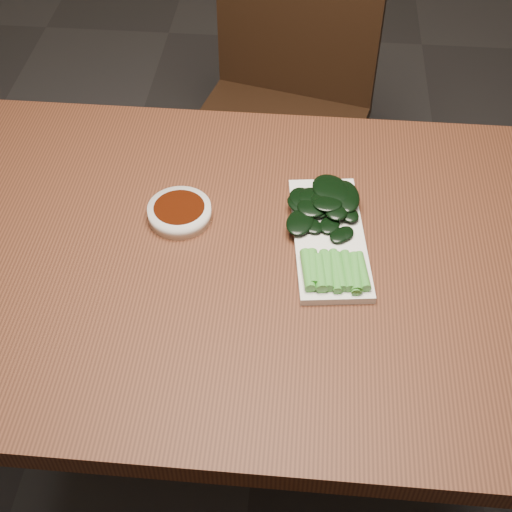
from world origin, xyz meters
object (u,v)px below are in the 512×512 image
object	(u,v)px
serving_plate	(329,237)
gai_lan	(327,227)
table	(251,280)
sauce_bowl	(180,212)
chair_far	(281,105)

from	to	relation	value
serving_plate	gai_lan	world-z (taller)	gai_lan
table	gai_lan	distance (m)	0.17
sauce_bowl	serving_plate	xyz separation A→B (m)	(0.27, -0.03, -0.01)
sauce_bowl	serving_plate	world-z (taller)	sauce_bowl
table	chair_far	size ratio (longest dim) A/B	1.57
gai_lan	sauce_bowl	bearing A→B (deg)	174.70
sauce_bowl	gai_lan	bearing A→B (deg)	-5.30
table	sauce_bowl	size ratio (longest dim) A/B	12.44
table	gai_lan	xyz separation A→B (m)	(0.13, 0.05, 0.10)
sauce_bowl	gai_lan	world-z (taller)	gai_lan
table	gai_lan	size ratio (longest dim) A/B	4.92
sauce_bowl	serving_plate	distance (m)	0.27
chair_far	serving_plate	world-z (taller)	chair_far
table	chair_far	bearing A→B (deg)	89.45
chair_far	serving_plate	xyz separation A→B (m)	(0.12, -0.76, 0.27)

